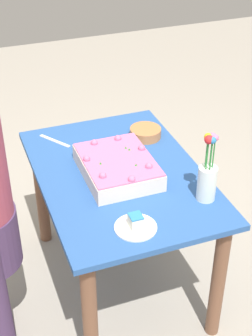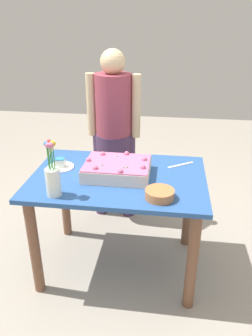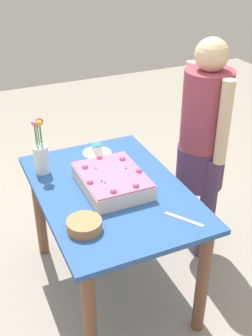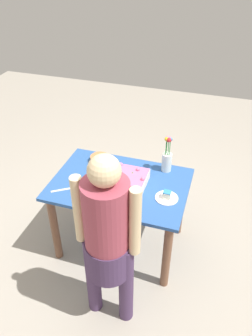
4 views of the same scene
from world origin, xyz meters
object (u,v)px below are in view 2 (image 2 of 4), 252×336
at_px(sheet_cake, 117,169).
at_px(cake_knife, 181,165).
at_px(fruit_bowl, 160,194).
at_px(serving_plate_with_slice, 61,165).
at_px(person_standing, 114,127).
at_px(flower_vase, 53,177).

xyz_separation_m(sheet_cake, cake_knife, (-0.42, -0.22, -0.05)).
height_order(cake_knife, fruit_bowl, fruit_bowl).
distance_m(sheet_cake, serving_plate_with_slice, 0.42).
distance_m(sheet_cake, person_standing, 0.70).
bearing_deg(person_standing, cake_knife, 50.25).
bearing_deg(cake_knife, flower_vase, -178.56).
bearing_deg(fruit_bowl, flower_vase, 4.48).
height_order(cake_knife, flower_vase, flower_vase).
bearing_deg(cake_knife, serving_plate_with_slice, 156.42).
bearing_deg(person_standing, sheet_cake, 11.54).
relative_size(cake_knife, person_standing, 0.14).
bearing_deg(fruit_bowl, serving_plate_with_slice, -25.12).
bearing_deg(flower_vase, person_standing, -100.62).
distance_m(serving_plate_with_slice, flower_vase, 0.40).
xyz_separation_m(sheet_cake, serving_plate_with_slice, (0.41, -0.06, -0.03)).
bearing_deg(serving_plate_with_slice, fruit_bowl, 154.88).
distance_m(flower_vase, fruit_bowl, 0.63).
distance_m(cake_knife, fruit_bowl, 0.50).
bearing_deg(flower_vase, serving_plate_with_slice, -77.26).
height_order(serving_plate_with_slice, fruit_bowl, serving_plate_with_slice).
bearing_deg(fruit_bowl, person_standing, -65.53).
bearing_deg(sheet_cake, person_standing, -78.46).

